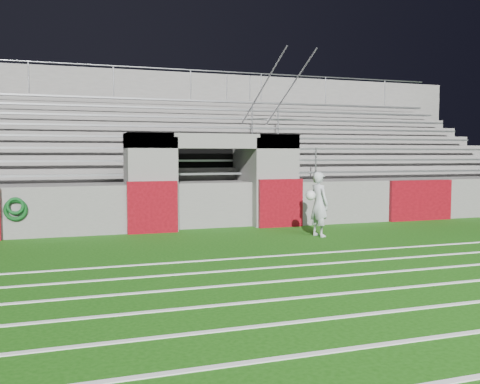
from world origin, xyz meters
name	(u,v)px	position (x,y,z in m)	size (l,w,h in m)	color
ground	(258,248)	(0.00, 0.00, 0.00)	(90.00, 90.00, 0.00)	#164B0C
field_markings	(396,311)	(0.00, -5.00, 0.01)	(28.00, 8.09, 0.01)	white
stadium_structure	(179,170)	(0.00, 7.97, 1.49)	(26.00, 8.48, 5.42)	#5F5C5A
goalkeeper_with_ball	(319,204)	(2.01, 1.06, 0.81)	(0.72, 0.67, 1.61)	#AAAFB4
hose_coil	(15,209)	(-5.07, 2.93, 0.75)	(0.55, 0.14, 0.58)	#0C3E15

